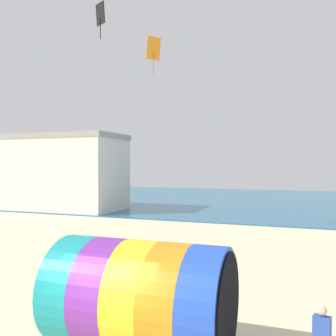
# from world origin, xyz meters

# --- Properties ---
(sea) EXTENTS (120.00, 40.00, 0.10)m
(sea) POSITION_xyz_m (0.00, 41.79, 0.05)
(sea) COLOR #236084
(sea) RESTS_ON ground
(giant_inflatable_tube) EXTENTS (4.50, 2.79, 2.78)m
(giant_inflatable_tube) POSITION_xyz_m (0.47, 1.37, 1.39)
(giant_inflatable_tube) COLOR teal
(giant_inflatable_tube) RESTS_ON ground
(kite_orange_diamond) EXTENTS (0.88, 1.02, 2.63)m
(kite_orange_diamond) POSITION_xyz_m (-5.77, 17.27, 12.91)
(kite_orange_diamond) COLOR orange
(kite_black_diamond) EXTENTS (0.53, 0.34, 1.35)m
(kite_black_diamond) POSITION_xyz_m (-2.91, 5.09, 10.37)
(kite_black_diamond) COLOR black
(promenade_building) EXTENTS (13.68, 6.58, 7.74)m
(promenade_building) POSITION_xyz_m (-19.75, 25.14, 3.88)
(promenade_building) COLOR silver
(promenade_building) RESTS_ON ground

